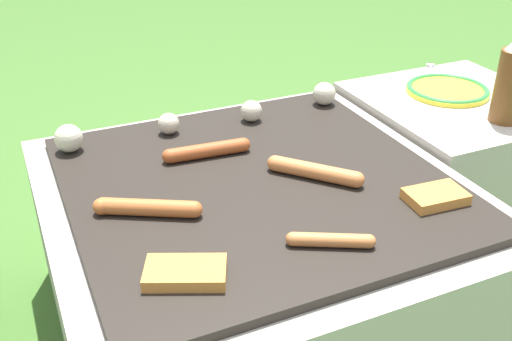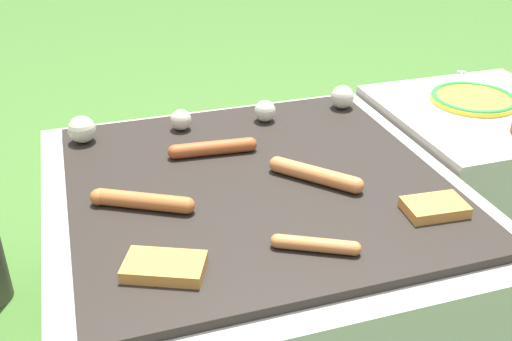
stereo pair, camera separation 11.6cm
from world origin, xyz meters
name	(u,v)px [view 2 (the right image)]	position (x,y,z in m)	size (l,w,h in m)	color
ground_plane	(256,329)	(0.00, 0.00, 0.00)	(14.00, 14.00, 0.00)	#3D6628
grill	(256,261)	(0.00, 0.00, 0.19)	(0.81, 0.81, 0.39)	#B2AA9E
side_ledge	(472,178)	(0.64, 0.16, 0.20)	(0.46, 0.48, 0.39)	#B2AA9E
sausage_back_center	(213,148)	(-0.05, 0.13, 0.41)	(0.19, 0.04, 0.03)	#A34C23
sausage_front_left	(315,174)	(0.11, -0.04, 0.41)	(0.14, 0.15, 0.03)	#C6753D
sausage_back_right	(315,245)	(0.02, -0.25, 0.40)	(0.13, 0.08, 0.02)	#C6753D
sausage_front_center	(142,201)	(-0.23, -0.04, 0.41)	(0.18, 0.11, 0.03)	#B7602D
bread_slice_center	(435,207)	(0.27, -0.21, 0.40)	(0.11, 0.08, 0.02)	#D18438
bread_slice_left	(164,267)	(-0.22, -0.23, 0.40)	(0.14, 0.11, 0.02)	#D18438
mushroom_row	(217,114)	(-0.01, 0.27, 0.42)	(0.68, 0.07, 0.06)	beige
plate_colorful	(473,98)	(0.64, 0.21, 0.40)	(0.21, 0.21, 0.02)	yellow
fork_utensil	(462,81)	(0.70, 0.34, 0.40)	(0.11, 0.15, 0.01)	silver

